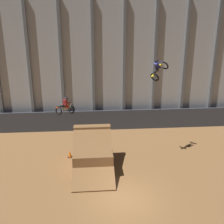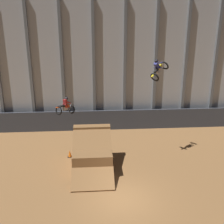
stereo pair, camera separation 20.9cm
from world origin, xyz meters
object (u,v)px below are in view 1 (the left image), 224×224
at_px(rider_bike_left_air, 65,107).
at_px(rider_bike_right_air, 159,69).
at_px(dirt_ramp, 93,154).
at_px(traffic_cone_near_ramp, 70,154).

distance_m(rider_bike_left_air, rider_bike_right_air, 7.97).
bearing_deg(rider_bike_right_air, dirt_ramp, -112.55).
relative_size(rider_bike_left_air, traffic_cone_near_ramp, 2.91).
bearing_deg(rider_bike_left_air, dirt_ramp, -11.73).
relative_size(dirt_ramp, rider_bike_left_air, 2.92).
relative_size(rider_bike_right_air, traffic_cone_near_ramp, 3.00).
relative_size(dirt_ramp, traffic_cone_near_ramp, 8.48).
bearing_deg(dirt_ramp, rider_bike_left_air, 126.16).
height_order(rider_bike_left_air, traffic_cone_near_ramp, rider_bike_left_air).
distance_m(rider_bike_right_air, traffic_cone_near_ramp, 9.64).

